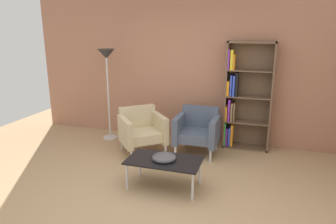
# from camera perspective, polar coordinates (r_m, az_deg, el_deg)

# --- Properties ---
(ground_plane) EXTENTS (8.32, 8.32, 0.00)m
(ground_plane) POSITION_cam_1_polar(r_m,az_deg,el_deg) (4.09, -4.39, -15.94)
(ground_plane) COLOR tan
(brick_back_panel) EXTENTS (6.40, 0.12, 2.90)m
(brick_back_panel) POSITION_cam_1_polar(r_m,az_deg,el_deg) (5.89, 4.29, 8.71)
(brick_back_panel) COLOR #A87056
(brick_back_panel) RESTS_ON ground_plane
(bookshelf_tall) EXTENTS (0.80, 0.30, 1.90)m
(bookshelf_tall) POSITION_cam_1_polar(r_m,az_deg,el_deg) (5.62, 13.70, 2.59)
(bookshelf_tall) COLOR brown
(bookshelf_tall) RESTS_ON ground_plane
(coffee_table_low) EXTENTS (1.00, 0.56, 0.40)m
(coffee_table_low) POSITION_cam_1_polar(r_m,az_deg,el_deg) (4.23, -0.72, -9.17)
(coffee_table_low) COLOR black
(coffee_table_low) RESTS_ON ground_plane
(decorative_bowl) EXTENTS (0.32, 0.32, 0.05)m
(decorative_bowl) POSITION_cam_1_polar(r_m,az_deg,el_deg) (4.20, -0.72, -8.35)
(decorative_bowl) COLOR #4C4C51
(decorative_bowl) RESTS_ON coffee_table_low
(armchair_near_window) EXTENTS (0.73, 0.67, 0.78)m
(armchair_near_window) POSITION_cam_1_polar(r_m,az_deg,el_deg) (5.39, 5.47, -3.23)
(armchair_near_window) COLOR #4C566B
(armchair_near_window) RESTS_ON ground_plane
(armchair_spare_guest) EXTENTS (0.95, 0.94, 0.78)m
(armchair_spare_guest) POSITION_cam_1_polar(r_m,az_deg,el_deg) (5.39, -4.90, -3.21)
(armchair_spare_guest) COLOR #C6B289
(armchair_spare_guest) RESTS_ON ground_plane
(floor_lamp_torchiere) EXTENTS (0.32, 0.32, 1.74)m
(floor_lamp_torchiere) POSITION_cam_1_polar(r_m,az_deg,el_deg) (5.96, -11.22, 8.52)
(floor_lamp_torchiere) COLOR silver
(floor_lamp_torchiere) RESTS_ON ground_plane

